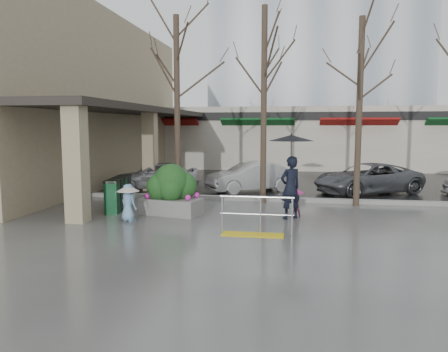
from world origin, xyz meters
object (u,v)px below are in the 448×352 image
(tree_midwest, at_px, (264,57))
(tree_mideast, at_px, (361,65))
(woman, at_px, (291,170))
(planter, at_px, (172,190))
(news_boxes, at_px, (119,194))
(tree_west, at_px, (177,63))
(car_c, at_px, (367,178))
(handrail, at_px, (255,221))
(child_pink, at_px, (294,197))
(car_a, at_px, (157,175))
(child_blue, at_px, (128,198))
(car_b, at_px, (251,177))

(tree_midwest, xyz_separation_m, tree_mideast, (3.30, -0.00, -0.37))
(tree_mideast, distance_m, woman, 4.84)
(planter, height_order, news_boxes, planter)
(tree_west, xyz_separation_m, car_c, (7.33, 2.98, -4.45))
(handrail, xyz_separation_m, car_c, (3.97, 7.78, 0.25))
(handrail, height_order, child_pink, handrail)
(planter, xyz_separation_m, news_boxes, (-2.00, 0.50, -0.23))
(tree_west, height_order, tree_midwest, tree_midwest)
(tree_mideast, xyz_separation_m, woman, (-2.28, -2.60, -3.38))
(tree_mideast, xyz_separation_m, car_a, (-8.23, 2.69, -4.23))
(child_blue, relative_size, car_b, 0.29)
(child_pink, bearing_deg, car_c, -145.46)
(tree_midwest, relative_size, planter, 3.46)
(tree_west, height_order, child_pink, tree_west)
(car_a, bearing_deg, tree_west, 10.67)
(tree_mideast, height_order, car_a, tree_mideast)
(car_b, bearing_deg, planter, -53.62)
(car_c, bearing_deg, woman, -56.17)
(tree_west, relative_size, car_a, 1.84)
(car_a, xyz_separation_m, car_b, (4.21, 0.01, 0.00))
(woman, distance_m, child_blue, 4.92)
(handrail, relative_size, car_c, 0.42)
(tree_midwest, relative_size, child_pink, 6.87)
(car_a, distance_m, car_c, 9.06)
(tree_midwest, relative_size, car_b, 1.83)
(woman, bearing_deg, handrail, 32.53)
(car_a, bearing_deg, car_b, 68.17)
(child_pink, bearing_deg, tree_mideast, -159.82)
(planter, height_order, car_a, planter)
(tree_midwest, bearing_deg, woman, -68.59)
(car_c, bearing_deg, child_blue, -76.56)
(woman, xyz_separation_m, news_boxes, (-5.73, 0.54, -0.94))
(tree_west, xyz_separation_m, tree_midwest, (3.20, 0.00, 0.15))
(child_blue, relative_size, car_a, 0.30)
(tree_mideast, height_order, child_blue, tree_mideast)
(car_b, bearing_deg, child_blue, -57.85)
(child_pink, bearing_deg, car_b, -95.12)
(tree_mideast, height_order, woman, tree_mideast)
(planter, bearing_deg, car_a, 112.95)
(tree_midwest, bearing_deg, news_boxes, -156.35)
(tree_mideast, height_order, car_b, tree_mideast)
(handrail, bearing_deg, car_a, 124.18)
(child_pink, bearing_deg, car_a, -64.68)
(tree_midwest, height_order, woman, tree_midwest)
(child_blue, height_order, planter, planter)
(car_a, bearing_deg, tree_mideast, 49.86)
(car_b, bearing_deg, woman, -14.80)
(tree_mideast, xyz_separation_m, child_pink, (-2.18, -2.23, -4.26))
(handrail, bearing_deg, car_c, 63.00)
(car_a, bearing_deg, child_pink, 28.81)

